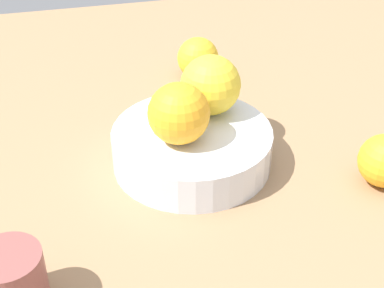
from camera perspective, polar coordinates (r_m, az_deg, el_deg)
The scene contains 6 objects.
ground_plane at distance 72.16cm, azimuth 0.00°, elevation -2.48°, with size 110.00×110.00×2.00cm, color #997551.
fruit_bowl at distance 70.27cm, azimuth 0.00°, elevation -0.39°, with size 19.28×19.28×4.65cm.
orange_in_bowl_0 at distance 70.94cm, azimuth 1.84°, elevation 5.82°, with size 7.44×7.44×7.44cm, color yellow.
orange_in_bowl_1 at distance 65.46cm, azimuth -1.31°, elevation 3.01°, with size 7.16×7.16×7.16cm, color #F9A823.
orange_loose_1 at distance 89.25cm, azimuth 0.58°, elevation 8.45°, with size 6.33×6.33×6.33cm, color yellow.
ceramic_cup at distance 55.25cm, azimuth -17.27°, elevation -12.83°, with size 6.21×6.21×6.42cm, color #8C4C47.
Camera 1 is at (13.51, 55.94, 42.54)cm, focal length 54.27 mm.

